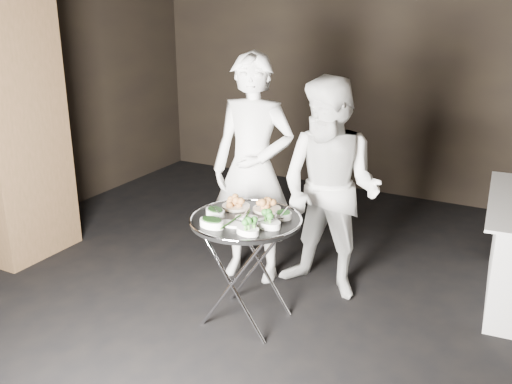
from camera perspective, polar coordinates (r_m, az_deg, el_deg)
The scene contains 16 objects.
floor at distance 4.14m, azimuth -1.56°, elevation -14.50°, with size 6.00×7.00×0.05m, color black.
wall_back at distance 6.78m, azimuth 13.63°, elevation 12.09°, with size 6.00×0.05×3.00m, color black.
tray_stand at distance 4.09m, azimuth -1.00°, elevation -7.38°, with size 0.53×0.45×0.78m.
serving_tray at distance 3.95m, azimuth -1.03°, elevation -2.80°, with size 0.78×0.78×0.04m.
potato_plate_a at distance 4.14m, azimuth -2.02°, elevation -1.14°, with size 0.21×0.21×0.07m.
potato_plate_b at distance 4.08m, azimuth 1.09°, elevation -1.41°, with size 0.20×0.20×0.07m.
greens_bowl at distance 3.94m, azimuth 2.75°, elevation -2.24°, with size 0.12×0.12×0.07m.
asparagus_plate_a at distance 3.93m, azimuth -0.96°, elevation -2.50°, with size 0.18×0.13×0.03m.
asparagus_plate_b at distance 3.83m, azimuth -2.53°, elevation -3.12°, with size 0.19×0.11×0.04m.
spinach_bowl_a at distance 3.99m, azimuth -4.10°, elevation -1.94°, with size 0.20×0.17×0.07m.
spinach_bowl_b at distance 3.81m, azimuth -4.45°, elevation -3.00°, with size 0.20×0.14×0.08m.
broccoli_bowl_a at distance 3.79m, azimuth 1.29°, elevation -3.10°, with size 0.18×0.14×0.07m.
broccoli_bowl_b at distance 3.69m, azimuth -0.83°, elevation -3.75°, with size 0.18×0.15×0.07m.
serving_utensils at distance 3.98m, azimuth -0.35°, elevation -1.72°, with size 0.58×0.42×0.01m.
waiter_left at distance 4.59m, azimuth -0.30°, elevation 2.24°, with size 0.68×0.45×1.87m, color silver.
waiter_right at distance 4.37m, azimuth 7.41°, elevation 0.18°, with size 0.83×0.65×1.72m, color silver.
Camera 1 is at (1.73, -2.98, 2.26)m, focal length 40.00 mm.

